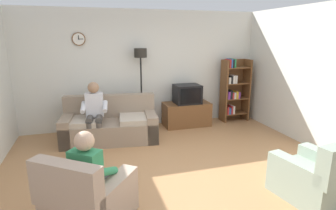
% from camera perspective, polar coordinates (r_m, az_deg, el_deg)
% --- Properties ---
extents(ground_plane, '(12.00, 12.00, 0.00)m').
position_cam_1_polar(ground_plane, '(4.45, 2.40, -14.17)').
color(ground_plane, '#B27F51').
extents(back_wall_assembly, '(6.20, 0.17, 2.70)m').
position_cam_1_polar(back_wall_assembly, '(6.53, -5.18, 7.45)').
color(back_wall_assembly, silver).
rests_on(back_wall_assembly, ground_plane).
extents(right_wall, '(0.12, 5.80, 2.70)m').
position_cam_1_polar(right_wall, '(5.61, 31.47, 4.31)').
color(right_wall, silver).
rests_on(right_wall, ground_plane).
extents(couch, '(1.99, 1.10, 0.90)m').
position_cam_1_polar(couch, '(5.80, -11.95, -4.20)').
color(couch, gray).
rests_on(couch, ground_plane).
extents(tv_stand, '(1.10, 0.56, 0.56)m').
position_cam_1_polar(tv_stand, '(6.61, 3.88, -1.90)').
color(tv_stand, brown).
rests_on(tv_stand, ground_plane).
extents(tv, '(0.60, 0.49, 0.44)m').
position_cam_1_polar(tv, '(6.47, 4.03, 2.30)').
color(tv, black).
rests_on(tv, tv_stand).
extents(bookshelf, '(0.68, 0.36, 1.58)m').
position_cam_1_polar(bookshelf, '(7.09, 13.40, 3.12)').
color(bookshelf, brown).
rests_on(bookshelf, ground_plane).
extents(floor_lamp, '(0.28, 0.28, 1.85)m').
position_cam_1_polar(floor_lamp, '(6.19, -5.70, 8.00)').
color(floor_lamp, black).
rests_on(floor_lamp, ground_plane).
extents(armchair_near_window, '(1.17, 1.19, 0.90)m').
position_cam_1_polar(armchair_near_window, '(3.43, -16.22, -18.49)').
color(armchair_near_window, tan).
rests_on(armchair_near_window, ground_plane).
extents(armchair_near_bookshelf, '(0.93, 1.00, 0.90)m').
position_cam_1_polar(armchair_near_bookshelf, '(4.22, 28.39, -13.25)').
color(armchair_near_bookshelf, gray).
rests_on(armchair_near_bookshelf, ground_plane).
extents(person_on_couch, '(0.55, 0.57, 1.24)m').
position_cam_1_polar(person_on_couch, '(5.57, -15.12, -1.00)').
color(person_on_couch, silver).
rests_on(person_on_couch, ground_plane).
extents(person_in_left_armchair, '(0.62, 0.64, 1.12)m').
position_cam_1_polar(person_in_left_armchair, '(3.34, -15.67, -13.20)').
color(person_in_left_armchair, '#338C59').
rests_on(person_in_left_armchair, ground_plane).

